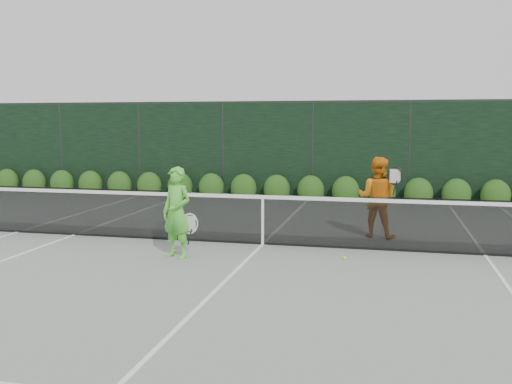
# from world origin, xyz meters

# --- Properties ---
(ground) EXTENTS (80.00, 80.00, 0.00)m
(ground) POSITION_xyz_m (0.00, 0.00, 0.00)
(ground) COLOR gray
(ground) RESTS_ON ground
(tennis_net) EXTENTS (12.90, 0.10, 1.07)m
(tennis_net) POSITION_xyz_m (-0.02, 0.00, 0.53)
(tennis_net) COLOR black
(tennis_net) RESTS_ON ground
(player_woman) EXTENTS (0.69, 0.57, 1.62)m
(player_woman) POSITION_xyz_m (-1.25, -1.38, 0.81)
(player_woman) COLOR #55CA3B
(player_woman) RESTS_ON ground
(player_man) EXTENTS (0.97, 0.81, 1.68)m
(player_man) POSITION_xyz_m (2.16, 1.25, 0.84)
(player_man) COLOR orange
(player_man) RESTS_ON ground
(court_lines) EXTENTS (11.03, 23.83, 0.01)m
(court_lines) POSITION_xyz_m (0.00, 0.00, 0.01)
(court_lines) COLOR white
(court_lines) RESTS_ON ground
(windscreen_fence) EXTENTS (32.00, 21.07, 3.06)m
(windscreen_fence) POSITION_xyz_m (0.00, -2.71, 1.51)
(windscreen_fence) COLOR black
(windscreen_fence) RESTS_ON ground
(hedge_row) EXTENTS (31.66, 0.65, 0.94)m
(hedge_row) POSITION_xyz_m (-0.00, 7.15, 0.23)
(hedge_row) COLOR #18380F
(hedge_row) RESTS_ON ground
(tennis_balls) EXTENTS (3.17, 1.65, 0.07)m
(tennis_balls) POSITION_xyz_m (0.33, -0.47, 0.03)
(tennis_balls) COLOR #E2F035
(tennis_balls) RESTS_ON ground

